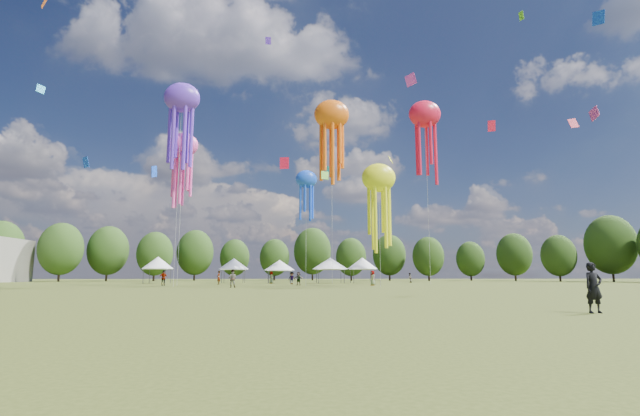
{
  "coord_description": "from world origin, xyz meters",
  "views": [
    {
      "loc": [
        -3.1,
        -17.06,
        1.2
      ],
      "look_at": [
        -0.36,
        15.0,
        6.0
      ],
      "focal_mm": 25.47,
      "sensor_mm": 36.0,
      "label": 1
    }
  ],
  "objects": [
    {
      "name": "observer_main",
      "position": [
        7.04,
        -2.94,
        0.82
      ],
      "size": [
        0.62,
        0.42,
        1.63
      ],
      "primitive_type": "imported",
      "rotation": [
        0.0,
        0.0,
        0.06
      ],
      "color": "black",
      "rests_on": "ground"
    },
    {
      "name": "small_kites",
      "position": [
        -1.22,
        41.12,
        30.19
      ],
      "size": [
        73.81,
        62.72,
        43.42
      ],
      "color": "#FF4BB0",
      "rests_on": "ground"
    },
    {
      "name": "show_kites",
      "position": [
        3.2,
        41.35,
        19.15
      ],
      "size": [
        37.28,
        17.41,
        27.11
      ],
      "color": "#FF4BB0",
      "rests_on": "ground"
    },
    {
      "name": "spectator_near",
      "position": [
        -8.0,
        30.04,
        0.91
      ],
      "size": [
        1.0,
        0.84,
        1.81
      ],
      "primitive_type": "imported",
      "rotation": [
        0.0,
        0.0,
        2.95
      ],
      "color": "gray",
      "rests_on": "ground"
    },
    {
      "name": "ground",
      "position": [
        0.0,
        0.0,
        0.0
      ],
      "size": [
        300.0,
        300.0,
        0.0
      ],
      "primitive_type": "plane",
      "color": "#384416",
      "rests_on": "ground"
    },
    {
      "name": "spectators_far",
      "position": [
        -1.11,
        46.01,
        0.87
      ],
      "size": [
        36.68,
        20.0,
        1.84
      ],
      "color": "gray",
      "rests_on": "ground"
    },
    {
      "name": "festival_tents",
      "position": [
        -3.42,
        55.28,
        3.03
      ],
      "size": [
        36.34,
        8.77,
        4.07
      ],
      "color": "#47474C",
      "rests_on": "ground"
    },
    {
      "name": "treeline",
      "position": [
        -3.87,
        62.51,
        6.54
      ],
      "size": [
        201.57,
        95.24,
        13.43
      ],
      "color": "#38281C",
      "rests_on": "ground"
    }
  ]
}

